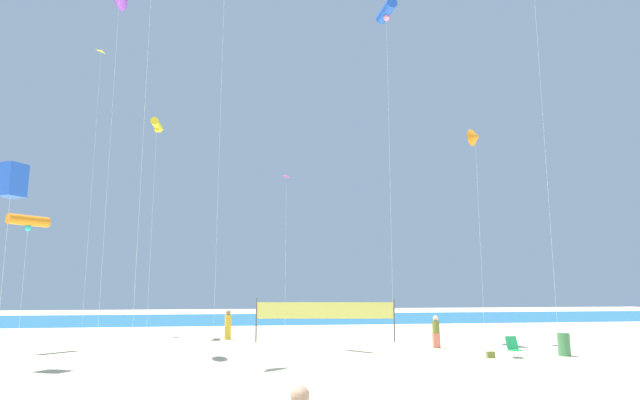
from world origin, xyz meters
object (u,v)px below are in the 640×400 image
object	(u,v)px
beachgoer_mustard_shirt	(228,324)
kite_blue_tube	(386,12)
kite_orange_delta	(475,137)
trash_barrel	(564,344)
kite_yellow_tube	(157,126)
beach_handbag	(491,355)
beachgoer_olive_shirt	(436,331)
folding_beach_chair	(514,346)
kite_yellow_diamond	(101,56)
kite_orange_tube	(28,221)
volleyball_net	(325,312)
kite_blue_box	(12,180)
kite_magenta_diamond	(287,181)

from	to	relation	value
beachgoer_mustard_shirt	kite_blue_tube	world-z (taller)	kite_blue_tube
kite_blue_tube	kite_orange_delta	xyz separation A→B (m)	(4.66, -1.11, -7.75)
trash_barrel	kite_yellow_tube	world-z (taller)	kite_yellow_tube
kite_orange_delta	beach_handbag	bearing A→B (deg)	-113.57
trash_barrel	kite_orange_delta	bearing A→B (deg)	106.04
beachgoer_mustard_shirt	beachgoer_olive_shirt	xyz separation A→B (m)	(10.38, -6.20, -0.05)
folding_beach_chair	kite_orange_delta	size ratio (longest dim) A/B	0.08
kite_yellow_diamond	beachgoer_mustard_shirt	bearing A→B (deg)	-20.01
kite_yellow_diamond	beach_handbag	bearing A→B (deg)	-33.74
beachgoer_mustard_shirt	kite_yellow_tube	size ratio (longest dim) A/B	0.13
trash_barrel	kite_orange_tube	xyz separation A→B (m)	(-24.48, 5.26, 5.69)
beachgoer_olive_shirt	volleyball_net	distance (m)	6.33
folding_beach_chair	kite_blue_tube	xyz separation A→B (m)	(-3.57, 6.07, 18.60)
folding_beach_chair	kite_blue_box	size ratio (longest dim) A/B	0.11
kite_blue_tube	kite_yellow_diamond	world-z (taller)	kite_blue_tube
beachgoer_olive_shirt	kite_magenta_diamond	world-z (taller)	kite_magenta_diamond
folding_beach_chair	volleyball_net	distance (m)	10.54
volleyball_net	kite_blue_box	world-z (taller)	kite_blue_box
volleyball_net	beach_handbag	size ratio (longest dim) A/B	22.55
beachgoer_olive_shirt	kite_blue_tube	world-z (taller)	kite_blue_tube
trash_barrel	beachgoer_mustard_shirt	bearing A→B (deg)	145.71
kite_orange_delta	kite_yellow_diamond	size ratio (longest dim) A/B	0.62
beachgoer_olive_shirt	kite_orange_tube	world-z (taller)	kite_orange_tube
folding_beach_chair	kite_blue_box	world-z (taller)	kite_blue_box
kite_yellow_tube	kite_orange_delta	world-z (taller)	kite_yellow_tube
kite_blue_tube	kite_blue_box	size ratio (longest dim) A/B	2.51
kite_blue_box	kite_blue_tube	bearing A→B (deg)	20.79
volleyball_net	kite_blue_tube	distance (m)	17.84
kite_blue_box	beach_handbag	bearing A→B (deg)	1.22
kite_yellow_tube	kite_yellow_diamond	xyz separation A→B (m)	(-4.15, 2.11, 5.27)
folding_beach_chair	kite_orange_tube	bearing A→B (deg)	168.38
beachgoer_mustard_shirt	kite_magenta_diamond	xyz separation A→B (m)	(3.71, 3.75, 9.41)
kite_magenta_diamond	folding_beach_chair	bearing A→B (deg)	-58.29
kite_blue_tube	kite_magenta_diamond	size ratio (longest dim) A/B	1.81
folding_beach_chair	kite_orange_delta	distance (m)	11.97
beachgoer_mustard_shirt	kite_orange_tube	distance (m)	12.03
beachgoer_mustard_shirt	kite_yellow_tube	bearing A→B (deg)	-44.53
kite_blue_tube	kite_yellow_diamond	size ratio (longest dim) A/B	1.03
volleyball_net	kite_magenta_diamond	distance (m)	10.78
beachgoer_olive_shirt	beach_handbag	xyz separation A→B (m)	(0.88, -4.03, -0.72)
beach_handbag	kite_magenta_diamond	world-z (taller)	kite_magenta_diamond
kite_orange_delta	beachgoer_mustard_shirt	bearing A→B (deg)	158.59
kite_blue_tube	folding_beach_chair	bearing A→B (deg)	-59.52
trash_barrel	kite_yellow_tube	distance (m)	25.84
kite_blue_box	kite_yellow_diamond	size ratio (longest dim) A/B	0.41
volleyball_net	kite_blue_tube	bearing A→B (deg)	-27.16
volleyball_net	kite_orange_delta	distance (m)	12.91
beachgoer_mustard_shirt	volleyball_net	distance (m)	5.93
kite_orange_delta	kite_blue_tube	bearing A→B (deg)	166.61
kite_magenta_diamond	volleyball_net	bearing A→B (deg)	-74.88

